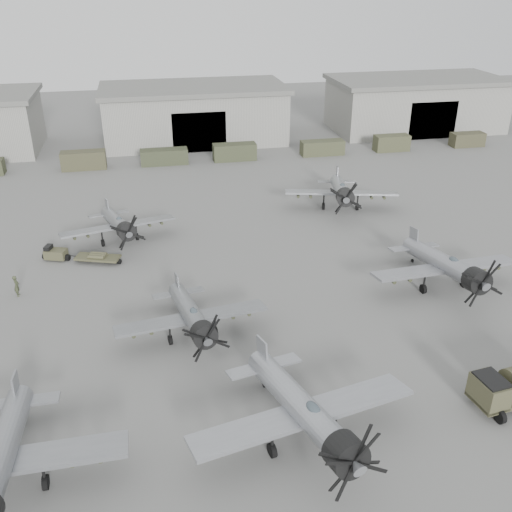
{
  "coord_description": "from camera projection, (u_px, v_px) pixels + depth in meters",
  "views": [
    {
      "loc": [
        -8.46,
        -29.76,
        24.8
      ],
      "look_at": [
        0.34,
        13.78,
        2.5
      ],
      "focal_mm": 40.0,
      "sensor_mm": 36.0,
      "label": 1
    }
  ],
  "objects": [
    {
      "name": "ground",
      "position": [
        291.0,
        378.0,
        38.69
      ],
      "size": [
        220.0,
        220.0,
        0.0
      ],
      "primitive_type": "plane",
      "color": "#5F5E5C",
      "rests_on": "ground"
    },
    {
      "name": "hangar_center",
      "position": [
        194.0,
        113.0,
        91.0
      ],
      "size": [
        29.0,
        14.8,
        8.7
      ],
      "color": "gray",
      "rests_on": "ground"
    },
    {
      "name": "hangar_right",
      "position": [
        415.0,
        103.0,
        97.73
      ],
      "size": [
        29.0,
        14.8,
        8.7
      ],
      "color": "gray",
      "rests_on": "ground"
    },
    {
      "name": "support_truck_2",
      "position": [
        84.0,
        160.0,
        78.96
      ],
      "size": [
        6.05,
        2.2,
        2.51
      ],
      "primitive_type": "cube",
      "color": "#403F29",
      "rests_on": "ground"
    },
    {
      "name": "support_truck_3",
      "position": [
        164.0,
        157.0,
        81.0
      ],
      "size": [
        6.66,
        2.2,
        2.17
      ],
      "primitive_type": "cube",
      "color": "#353A26",
      "rests_on": "ground"
    },
    {
      "name": "support_truck_4",
      "position": [
        235.0,
        152.0,
        82.75
      ],
      "size": [
        6.21,
        2.2,
        2.39
      ],
      "primitive_type": "cube",
      "color": "#383D28",
      "rests_on": "ground"
    },
    {
      "name": "support_truck_5",
      "position": [
        322.0,
        148.0,
        85.16
      ],
      "size": [
        6.45,
        2.2,
        2.14
      ],
      "primitive_type": "cube",
      "color": "#3F422B",
      "rests_on": "ground"
    },
    {
      "name": "support_truck_6",
      "position": [
        392.0,
        143.0,
        87.06
      ],
      "size": [
        5.3,
        2.2,
        2.39
      ],
      "primitive_type": "cube",
      "color": "#41432C",
      "rests_on": "ground"
    },
    {
      "name": "support_truck_7",
      "position": [
        467.0,
        139.0,
        89.37
      ],
      "size": [
        5.18,
        2.2,
        2.11
      ],
      "primitive_type": "cube",
      "color": "#3F3E29",
      "rests_on": "ground"
    },
    {
      "name": "aircraft_near_1",
      "position": [
        307.0,
        413.0,
        32.07
      ],
      "size": [
        13.76,
        12.38,
        5.46
      ],
      "rotation": [
        0.0,
        0.0,
        0.21
      ],
      "color": "#9C9FA5",
      "rests_on": "ground"
    },
    {
      "name": "aircraft_mid_1",
      "position": [
        192.0,
        316.0,
        41.79
      ],
      "size": [
        11.53,
        10.37,
        4.58
      ],
      "rotation": [
        0.0,
        0.0,
        0.14
      ],
      "color": "gray",
      "rests_on": "ground"
    },
    {
      "name": "aircraft_mid_2",
      "position": [
        448.0,
        266.0,
        48.26
      ],
      "size": [
        13.11,
        11.8,
        5.24
      ],
      "rotation": [
        0.0,
        0.0,
        0.06
      ],
      "color": "#93959B",
      "rests_on": "ground"
    },
    {
      "name": "aircraft_far_0",
      "position": [
        119.0,
        224.0,
        56.94
      ],
      "size": [
        11.59,
        10.44,
        4.61
      ],
      "rotation": [
        0.0,
        0.0,
        0.25
      ],
      "color": "gray",
      "rests_on": "ground"
    },
    {
      "name": "aircraft_far_1",
      "position": [
        341.0,
        191.0,
        64.87
      ],
      "size": [
        12.94,
        11.65,
        5.15
      ],
      "rotation": [
        0.0,
        0.0,
        -0.24
      ],
      "color": "gray",
      "rests_on": "ground"
    },
    {
      "name": "tug_trailer",
      "position": [
        72.0,
        255.0,
        54.17
      ],
      "size": [
        7.29,
        3.69,
        1.46
      ],
      "rotation": [
        0.0,
        0.0,
        -0.34
      ],
      "color": "#47472F",
      "rests_on": "ground"
    },
    {
      "name": "ground_crew",
      "position": [
        17.0,
        286.0,
        48.13
      ],
      "size": [
        0.51,
        0.73,
        1.9
      ],
      "primitive_type": "imported",
      "rotation": [
        0.0,
        0.0,
        1.65
      ],
      "color": "#3B422B",
      "rests_on": "ground"
    }
  ]
}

